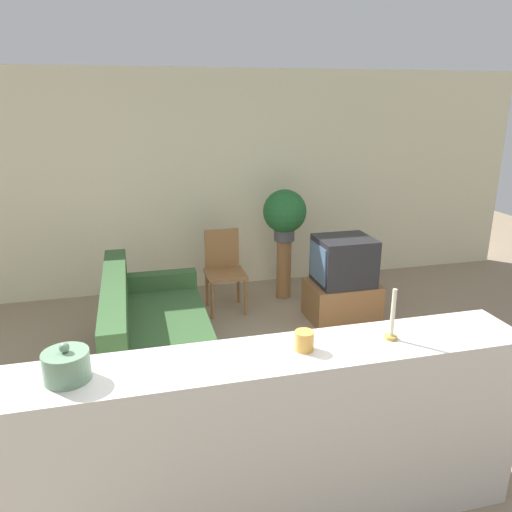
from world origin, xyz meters
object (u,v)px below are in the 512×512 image
couch (154,341)px  television (343,261)px  wooden_chair (224,266)px  decorative_bowl (67,366)px  potted_plant (285,213)px

couch → television: size_ratio=3.26×
television → wooden_chair: 1.36m
television → decorative_bowl: bearing=-135.2°
wooden_chair → decorative_bowl: (-1.33, -3.12, 0.66)m
television → decorative_bowl: size_ratio=2.78×
television → potted_plant: bearing=119.8°
television → wooden_chair: bearing=153.4°
wooden_chair → potted_plant: potted_plant is taller
television → potted_plant: (-0.43, 0.76, 0.39)m
couch → decorative_bowl: decorative_bowl is taller
potted_plant → decorative_bowl: bearing=-122.6°
wooden_chair → decorative_bowl: size_ratio=4.24×
couch → wooden_chair: wooden_chair is taller
couch → wooden_chair: bearing=55.2°
wooden_chair → potted_plant: bearing=11.5°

